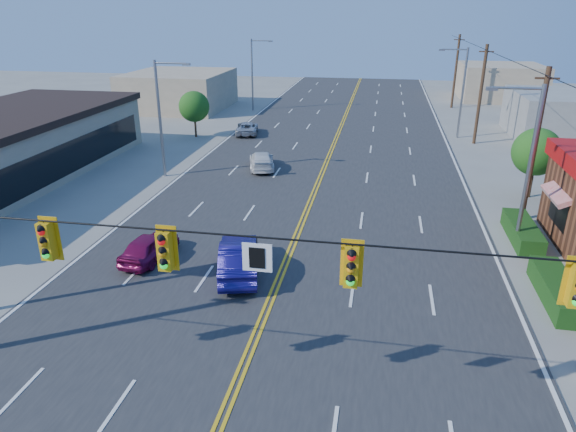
% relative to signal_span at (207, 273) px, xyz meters
% --- Properties ---
extents(ground, '(160.00, 160.00, 0.00)m').
position_rel_signal_span_xyz_m(ground, '(0.12, 0.00, -4.89)').
color(ground, gray).
rests_on(ground, ground).
extents(road, '(20.00, 120.00, 0.06)m').
position_rel_signal_span_xyz_m(road, '(0.12, 20.00, -4.86)').
color(road, '#2D2D30').
rests_on(road, ground).
extents(signal_span, '(24.32, 0.34, 9.00)m').
position_rel_signal_span_xyz_m(signal_span, '(0.00, 0.00, 0.00)').
color(signal_span, '#47301E').
rests_on(signal_span, ground).
extents(streetlight_se, '(2.55, 0.25, 8.00)m').
position_rel_signal_span_xyz_m(streetlight_se, '(10.91, 14.00, -0.37)').
color(streetlight_se, gray).
rests_on(streetlight_se, ground).
extents(streetlight_ne, '(2.55, 0.25, 8.00)m').
position_rel_signal_span_xyz_m(streetlight_ne, '(10.91, 38.00, -0.37)').
color(streetlight_ne, gray).
rests_on(streetlight_ne, ground).
extents(streetlight_sw, '(2.55, 0.25, 8.00)m').
position_rel_signal_span_xyz_m(streetlight_sw, '(-10.67, 22.00, -0.37)').
color(streetlight_sw, gray).
rests_on(streetlight_sw, ground).
extents(streetlight_nw, '(2.55, 0.25, 8.00)m').
position_rel_signal_span_xyz_m(streetlight_nw, '(-10.67, 48.00, -0.37)').
color(streetlight_nw, gray).
rests_on(streetlight_nw, ground).
extents(utility_pole_near, '(0.28, 0.28, 8.40)m').
position_rel_signal_span_xyz_m(utility_pole_near, '(12.32, 18.00, -0.69)').
color(utility_pole_near, '#47301E').
rests_on(utility_pole_near, ground).
extents(utility_pole_mid, '(0.28, 0.28, 8.40)m').
position_rel_signal_span_xyz_m(utility_pole_mid, '(12.32, 36.00, -0.69)').
color(utility_pole_mid, '#47301E').
rests_on(utility_pole_mid, ground).
extents(utility_pole_far, '(0.28, 0.28, 8.40)m').
position_rel_signal_span_xyz_m(utility_pole_far, '(12.32, 54.00, -0.69)').
color(utility_pole_far, '#47301E').
rests_on(utility_pole_far, ground).
extents(tree_kfc_rear, '(2.94, 2.94, 4.41)m').
position_rel_signal_span_xyz_m(tree_kfc_rear, '(13.62, 22.00, -1.95)').
color(tree_kfc_rear, '#47301E').
rests_on(tree_kfc_rear, ground).
extents(tree_west, '(2.80, 2.80, 4.20)m').
position_rel_signal_span_xyz_m(tree_west, '(-12.88, 34.00, -2.09)').
color(tree_west, '#47301E').
rests_on(tree_west, ground).
extents(bld_west_far, '(11.00, 12.00, 4.20)m').
position_rel_signal_span_xyz_m(bld_west_far, '(-19.88, 48.00, -2.79)').
color(bld_west_far, tan).
rests_on(bld_west_far, ground).
extents(bld_east_far, '(10.00, 10.00, 4.40)m').
position_rel_signal_span_xyz_m(bld_east_far, '(19.12, 62.00, -2.69)').
color(bld_east_far, tan).
rests_on(bld_east_far, ground).
extents(car_magenta, '(1.86, 3.87, 1.28)m').
position_rel_signal_span_xyz_m(car_magenta, '(-6.29, 9.39, -4.25)').
color(car_magenta, maroon).
rests_on(car_magenta, ground).
extents(car_blue, '(2.75, 4.95, 1.55)m').
position_rel_signal_span_xyz_m(car_blue, '(-1.76, 8.78, -4.11)').
color(car_blue, navy).
rests_on(car_blue, ground).
extents(car_white, '(2.79, 4.59, 1.25)m').
position_rel_signal_span_xyz_m(car_white, '(-4.45, 24.88, -4.26)').
color(car_white, silver).
rests_on(car_white, ground).
extents(car_silver, '(2.67, 4.46, 1.16)m').
position_rel_signal_span_xyz_m(car_silver, '(-8.37, 35.62, -4.30)').
color(car_silver, '#B6B6BB').
rests_on(car_silver, ground).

